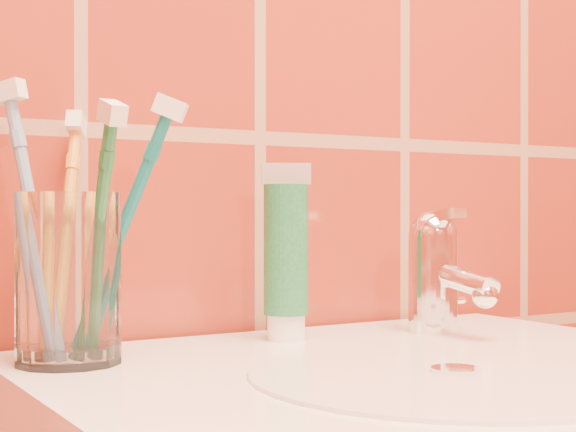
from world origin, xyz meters
TOP-DOWN VIEW (x-y plane):
  - glass_tumbler at (-0.23, 1.10)m, footprint 0.10×0.10m
  - toothpaste_tube at (-0.02, 1.12)m, footprint 0.05×0.04m
  - faucet at (0.14, 1.09)m, footprint 0.05×0.11m
  - toothbrush_0 at (-0.21, 1.07)m, footprint 0.04×0.14m
  - toothbrush_1 at (-0.19, 1.09)m, footprint 0.17×0.15m
  - toothbrush_2 at (-0.25, 1.11)m, footprint 0.11×0.12m
  - toothbrush_3 at (-0.22, 1.14)m, footprint 0.14×0.18m

SIDE VIEW (x-z plane):
  - faucet at x=0.14m, z-range 0.85..0.97m
  - glass_tumbler at x=-0.23m, z-range 0.85..0.98m
  - toothpaste_tube at x=-0.02m, z-range 0.84..1.01m
  - toothbrush_0 at x=-0.21m, z-range 0.84..1.06m
  - toothbrush_3 at x=-0.22m, z-range 0.84..1.06m
  - toothbrush_1 at x=-0.19m, z-range 0.84..1.06m
  - toothbrush_2 at x=-0.25m, z-range 0.84..1.08m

